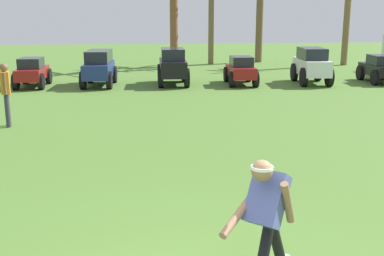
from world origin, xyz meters
name	(u,v)px	position (x,y,z in m)	size (l,w,h in m)	color
frisbee_thrower	(267,214)	(0.62, 0.73, 0.79)	(0.94, 0.80, 1.39)	black
teammate_near_sideline	(6,89)	(-3.89, 8.36, 0.94)	(0.26, 0.50, 1.56)	#33333D
parked_car_slot_a	(32,72)	(-4.69, 14.99, 0.56)	(1.09, 2.20, 1.10)	maroon
parked_car_slot_b	(99,67)	(-2.20, 15.03, 0.72)	(1.27, 2.45, 1.34)	navy
parked_car_slot_c	(173,66)	(0.63, 15.02, 0.74)	(1.21, 2.37, 1.40)	black
parked_car_slot_d	(241,70)	(3.27, 14.77, 0.56)	(1.17, 2.23, 1.10)	maroon
parked_car_slot_e	(312,65)	(6.09, 14.72, 0.74)	(1.34, 2.42, 1.40)	silver
parked_car_slot_f	(379,68)	(8.90, 14.71, 0.56)	(1.23, 2.26, 1.10)	black
palm_tree_far_left	(174,4)	(1.08, 20.51, 3.14)	(3.30, 2.82, 5.44)	brown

